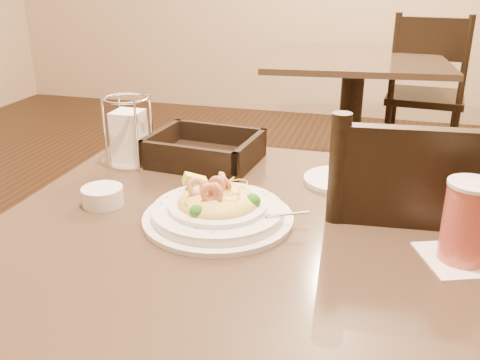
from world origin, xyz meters
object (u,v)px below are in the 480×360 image
(main_table, at_px, (237,324))
(butter_ramekin, at_px, (103,196))
(drink_glass, at_px, (467,223))
(bread_basket, at_px, (204,153))
(background_table, at_px, (352,99))
(napkin_caddy, at_px, (129,136))
(pasta_bowl, at_px, (218,208))
(dining_chair_near, at_px, (411,292))
(side_plate, at_px, (339,180))
(dining_chair_far, at_px, (426,91))

(main_table, xyz_separation_m, butter_ramekin, (-0.28, 0.01, 0.25))
(drink_glass, relative_size, bread_basket, 0.59)
(background_table, height_order, napkin_caddy, napkin_caddy)
(main_table, distance_m, pasta_bowl, 0.26)
(dining_chair_near, relative_size, napkin_caddy, 5.61)
(background_table, xyz_separation_m, butter_ramekin, (-0.35, -2.02, 0.25))
(dining_chair_near, distance_m, butter_ramekin, 0.70)
(pasta_bowl, bearing_deg, drink_glass, -3.93)
(main_table, xyz_separation_m, napkin_caddy, (-0.33, 0.24, 0.30))
(pasta_bowl, bearing_deg, background_table, 87.15)
(dining_chair_near, relative_size, pasta_bowl, 2.98)
(main_table, distance_m, butter_ramekin, 0.37)
(pasta_bowl, relative_size, butter_ramekin, 3.78)
(main_table, relative_size, napkin_caddy, 5.43)
(drink_glass, xyz_separation_m, side_plate, (-0.23, 0.28, -0.06))
(bread_basket, distance_m, side_plate, 0.33)
(background_table, xyz_separation_m, side_plate, (0.10, -1.77, 0.23))
(butter_ramekin, bearing_deg, dining_chair_far, 72.30)
(drink_glass, height_order, bread_basket, drink_glass)
(drink_glass, relative_size, napkin_caddy, 0.95)
(dining_chair_near, relative_size, bread_basket, 3.48)
(main_table, relative_size, side_plate, 5.74)
(main_table, relative_size, dining_chair_near, 0.97)
(background_table, distance_m, bread_basket, 1.76)
(bread_basket, bearing_deg, background_table, 82.40)
(background_table, relative_size, bread_basket, 3.70)
(napkin_caddy, distance_m, butter_ramekin, 0.24)
(background_table, distance_m, butter_ramekin, 2.06)
(drink_glass, bearing_deg, butter_ramekin, 176.82)
(background_table, xyz_separation_m, dining_chair_far, (0.39, 0.29, 0.00))
(drink_glass, bearing_deg, bread_basket, 149.62)
(dining_chair_near, relative_size, dining_chair_far, 1.00)
(main_table, bearing_deg, pasta_bowl, 176.52)
(dining_chair_near, distance_m, napkin_caddy, 0.74)
(bread_basket, xyz_separation_m, side_plate, (0.33, -0.04, -0.02))
(background_table, distance_m, side_plate, 1.79)
(dining_chair_far, relative_size, bread_basket, 3.48)
(dining_chair_near, xyz_separation_m, pasta_bowl, (-0.38, -0.21, 0.25))
(background_table, height_order, butter_ramekin, butter_ramekin)
(dining_chair_near, height_order, butter_ramekin, dining_chair_near)
(dining_chair_near, xyz_separation_m, side_plate, (-0.18, 0.05, 0.23))
(pasta_bowl, xyz_separation_m, butter_ramekin, (-0.24, 0.01, -0.01))
(pasta_bowl, relative_size, napkin_caddy, 1.88)
(napkin_caddy, bearing_deg, pasta_bowl, -38.48)
(background_table, height_order, drink_glass, drink_glass)
(pasta_bowl, bearing_deg, napkin_caddy, 141.52)
(dining_chair_near, bearing_deg, side_plate, -19.74)
(dining_chair_near, height_order, dining_chair_far, same)
(pasta_bowl, height_order, napkin_caddy, napkin_caddy)
(main_table, height_order, butter_ramekin, butter_ramekin)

